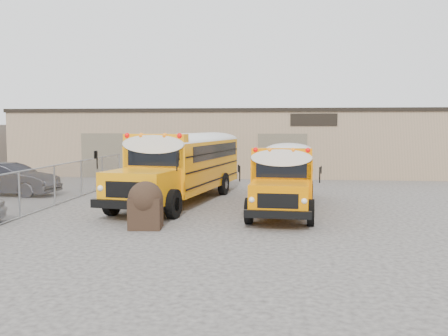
# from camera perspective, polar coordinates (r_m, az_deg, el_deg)

# --- Properties ---
(ground) EXTENTS (120.00, 120.00, 0.00)m
(ground) POSITION_cam_1_polar(r_m,az_deg,el_deg) (18.46, -5.55, -6.11)
(ground) COLOR #353331
(ground) RESTS_ON ground
(warehouse) EXTENTS (30.20, 10.20, 4.67)m
(warehouse) POSITION_cam_1_polar(r_m,az_deg,el_deg) (37.94, 0.55, 3.13)
(warehouse) COLOR tan
(warehouse) RESTS_ON ground
(chainlink_fence) EXTENTS (0.07, 18.07, 1.81)m
(chainlink_fence) POSITION_cam_1_polar(r_m,az_deg,el_deg) (23.04, -18.79, -1.90)
(chainlink_fence) COLOR gray
(chainlink_fence) RESTS_ON ground
(school_bus_left) EXTENTS (4.50, 11.29, 3.22)m
(school_bus_left) POSITION_cam_1_polar(r_m,az_deg,el_deg) (29.79, -0.11, 1.68)
(school_bus_left) COLOR orange
(school_bus_left) RESTS_ON ground
(school_bus_right) EXTENTS (2.86, 9.37, 2.71)m
(school_bus_right) POSITION_cam_1_polar(r_m,az_deg,el_deg) (27.01, 7.53, 0.69)
(school_bus_right) COLOR orange
(school_bus_right) RESTS_ON ground
(tarp_bundle) EXTENTS (1.19, 1.19, 1.62)m
(tarp_bundle) POSITION_cam_1_polar(r_m,az_deg,el_deg) (17.24, -8.95, -4.12)
(tarp_bundle) COLOR black
(tarp_bundle) RESTS_ON ground
(car_dark) EXTENTS (5.03, 2.13, 1.61)m
(car_dark) POSITION_cam_1_polar(r_m,az_deg,el_deg) (27.43, -23.28, -1.20)
(car_dark) COLOR black
(car_dark) RESTS_ON ground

